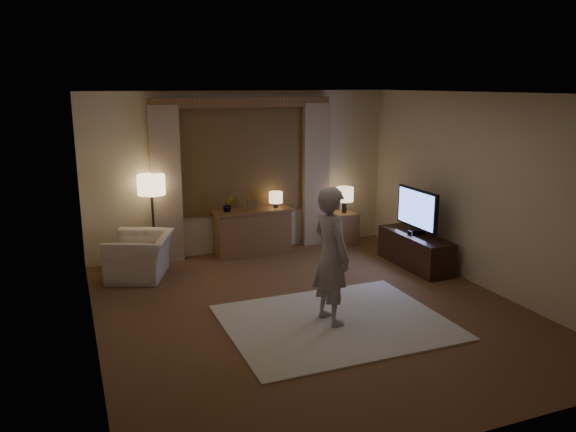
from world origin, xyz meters
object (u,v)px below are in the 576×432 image
side_table (344,229)px  person (331,256)px  sideboard (253,233)px  tv_stand (415,250)px  armchair (140,256)px

side_table → person: 3.33m
sideboard → tv_stand: bearing=-36.1°
armchair → tv_stand: (3.92, -1.05, -0.06)m
side_table → person: size_ratio=0.35×
sideboard → tv_stand: 2.57m
side_table → tv_stand: side_table is taller
armchair → side_table: 3.49m
sideboard → side_table: sideboard is taller
armchair → tv_stand: size_ratio=0.68×
sideboard → side_table: (1.63, -0.05, -0.07)m
side_table → armchair: bearing=-173.1°
armchair → person: size_ratio=0.60×
sideboard → armchair: (-1.84, -0.47, -0.04)m
person → tv_stand: bearing=-64.5°
sideboard → person: 2.93m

